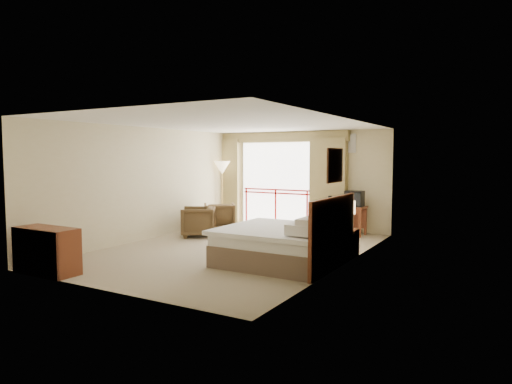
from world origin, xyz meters
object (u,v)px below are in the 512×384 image
Objects in this scene: desk at (344,212)px; armchair_far at (219,231)px; nightstand at (346,243)px; dresser at (46,251)px; floor_lamp at (222,170)px; bed at (284,244)px; wastebasket at (326,229)px; armchair_near at (198,236)px; side_table at (206,218)px; table_lamp at (347,208)px; tv at (354,199)px.

desk is 1.38× the size of armchair_far.
nightstand is 0.45× the size of dresser.
floor_lamp is (-4.61, 2.38, 1.34)m from nightstand.
dresser is (0.00, -5.22, 0.40)m from armchair_far.
bed reaches higher than desk.
armchair_far is 0.70× the size of dresser.
wastebasket is 3.26m from armchair_near.
floor_lamp reaches higher than dresser.
side_table is (-3.23, -1.57, -0.20)m from desk.
armchair_far is at bearing 72.77° from side_table.
bed is 3.82× the size of table_lamp.
nightstand reaches higher than armchair_far.
wastebasket is (-0.46, 3.34, -0.22)m from bed.
nightstand is 4.24m from armchair_far.
armchair_far is (-3.09, -1.13, -0.58)m from desk.
nightstand is 0.99× the size of side_table.
nightstand is 0.71m from table_lamp.
bed is at bearing -123.72° from table_lamp.
desk reaches higher than side_table.
floor_lamp is at bearing 157.29° from nightstand.
tv is 0.23× the size of floor_lamp.
bed is 5.34m from floor_lamp.
desk is 0.63m from wastebasket.
armchair_far is at bearing 162.00° from table_lamp.
nightstand reaches higher than wastebasket.
armchair_far is (-3.39, -1.07, -0.94)m from tv.
bed is at bearing -42.99° from floor_lamp.
tv is at bearing 20.80° from wastebasket.
floor_lamp is at bearing -96.40° from armchair_far.
bed is 2.56× the size of armchair_far.
bed is at bearing -85.57° from desk.
tv is (0.30, -0.06, 0.36)m from desk.
dresser is at bearing -84.47° from floor_lamp.
dresser is (-3.09, -6.35, -0.18)m from desk.
bed is 3.65m from desk.
armchair_far is at bearing -163.21° from wastebasket.
floor_lamp is (-0.46, 1.47, 1.23)m from side_table.
nightstand is at bearing -67.00° from desk.
dresser is (-4.00, -3.86, 0.13)m from nightstand.
table_lamp is 0.49× the size of desk.
tv is 0.53× the size of armchair_near.
floor_lamp reaches higher than nightstand.
armchair_far is at bearing -59.72° from floor_lamp.
dresser reaches higher than side_table.
dresser is (-3.20, -2.70, 0.02)m from bed.
floor_lamp is at bearing 176.57° from wastebasket.
wastebasket is 0.56× the size of side_table.
table_lamp is (0.81, 1.21, 0.60)m from bed.
wastebasket is 3.65m from floor_lamp.
armchair_far is 5.23m from dresser.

